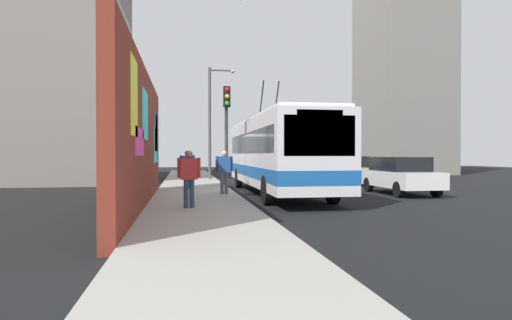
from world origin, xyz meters
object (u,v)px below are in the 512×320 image
(traffic_light, at_px, (227,121))
(pedestrian_midblock, at_px, (187,166))
(city_bus, at_px, (277,152))
(parked_car_champagne, at_px, (347,170))
(pedestrian_near_wall, at_px, (189,174))
(street_lamp, at_px, (213,116))
(pedestrian_at_curb, at_px, (224,168))
(parked_car_white, at_px, (400,175))

(traffic_light, bearing_deg, pedestrian_midblock, 33.90)
(city_bus, height_order, parked_car_champagne, city_bus)
(city_bus, distance_m, pedestrian_near_wall, 6.60)
(city_bus, relative_size, pedestrian_midblock, 7.00)
(pedestrian_near_wall, xyz_separation_m, street_lamp, (14.88, -1.66, 3.00))
(parked_car_champagne, relative_size, street_lamp, 0.60)
(traffic_light, height_order, street_lamp, street_lamp)
(parked_car_champagne, bearing_deg, pedestrian_at_curb, 130.26)
(traffic_light, bearing_deg, parked_car_white, -93.37)
(city_bus, relative_size, street_lamp, 1.72)
(pedestrian_midblock, bearing_deg, parked_car_white, -107.28)
(parked_car_white, distance_m, parked_car_champagne, 6.12)
(city_bus, bearing_deg, pedestrian_near_wall, 145.34)
(parked_car_champagne, xyz_separation_m, pedestrian_midblock, (-3.34, 8.92, 0.32))
(traffic_light, bearing_deg, parked_car_champagne, -52.29)
(parked_car_champagne, relative_size, traffic_light, 0.97)
(city_bus, bearing_deg, parked_car_champagne, -44.11)
(parked_car_white, relative_size, pedestrian_near_wall, 2.60)
(pedestrian_near_wall, relative_size, traffic_light, 0.38)
(pedestrian_near_wall, bearing_deg, pedestrian_midblock, -0.09)
(traffic_light, distance_m, street_lamp, 9.86)
(city_bus, bearing_deg, pedestrian_at_curb, 113.40)
(city_bus, distance_m, pedestrian_at_curb, 2.61)
(pedestrian_near_wall, distance_m, street_lamp, 15.27)
(parked_car_champagne, bearing_deg, parked_car_white, -180.00)
(parked_car_champagne, relative_size, pedestrian_midblock, 2.46)
(city_bus, relative_size, traffic_light, 2.77)
(pedestrian_midblock, height_order, traffic_light, traffic_light)
(pedestrian_near_wall, xyz_separation_m, traffic_light, (5.08, -1.59, 1.93))
(parked_car_champagne, bearing_deg, city_bus, 135.89)
(pedestrian_midblock, bearing_deg, pedestrian_near_wall, 179.91)
(parked_car_white, relative_size, parked_car_champagne, 1.02)
(pedestrian_at_curb, xyz_separation_m, traffic_light, (0.69, -0.17, 1.91))
(parked_car_white, relative_size, street_lamp, 0.62)
(parked_car_white, distance_m, pedestrian_near_wall, 10.08)
(parked_car_white, height_order, pedestrian_at_curb, pedestrian_at_curb)
(city_bus, distance_m, pedestrian_midblock, 4.29)
(parked_car_champagne, xyz_separation_m, pedestrian_near_wall, (-10.77, 8.94, 0.29))
(pedestrian_at_curb, bearing_deg, city_bus, -66.60)
(pedestrian_midblock, distance_m, street_lamp, 8.19)
(parked_car_white, xyz_separation_m, parked_car_champagne, (6.12, 0.00, -0.00))
(traffic_light, bearing_deg, pedestrian_near_wall, 162.68)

